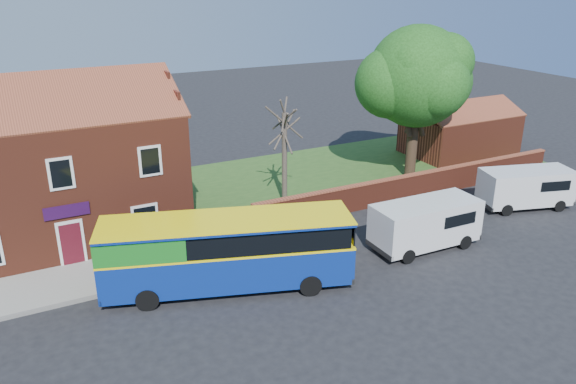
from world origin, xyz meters
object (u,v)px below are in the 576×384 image
van_far (526,187)px  large_tree (416,79)px  bus (219,250)px  van_near (426,223)px

van_far → large_tree: large_tree is taller
bus → van_far: size_ratio=1.95×
van_far → van_near: bearing=-154.2°
van_near → large_tree: (6.23, 9.02, 5.24)m
bus → large_tree: bearing=43.3°
van_near → van_far: bearing=10.6°
bus → van_near: bearing=12.5°
van_near → large_tree: large_tree is taller
van_near → large_tree: bearing=56.6°
van_near → large_tree: size_ratio=0.55×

